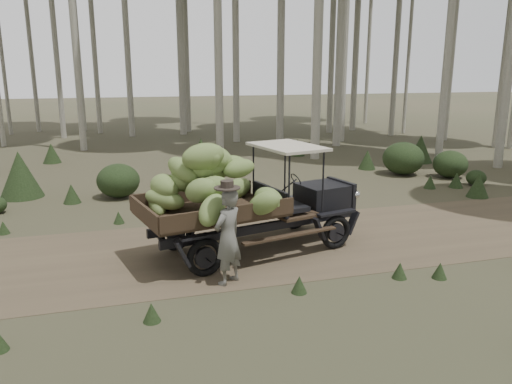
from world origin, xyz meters
TOP-DOWN VIEW (x-y plane):
  - ground at (0.00, 0.00)m, footprint 120.00×120.00m
  - dirt_track at (0.00, 0.00)m, footprint 70.00×4.00m
  - banana_truck at (-0.27, -0.31)m, footprint 4.86×2.86m
  - farmer at (-0.60, -1.64)m, footprint 0.74×0.70m
  - undergrowth at (-1.13, 0.77)m, footprint 23.37×24.66m

SIDE VIEW (x-z plane):
  - ground at x=0.00m, z-range 0.00..0.00m
  - dirt_track at x=0.00m, z-range 0.00..0.01m
  - undergrowth at x=-1.13m, z-range -0.16..1.20m
  - farmer at x=-0.60m, z-range -0.05..1.79m
  - banana_truck at x=-0.27m, z-range 0.21..2.59m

